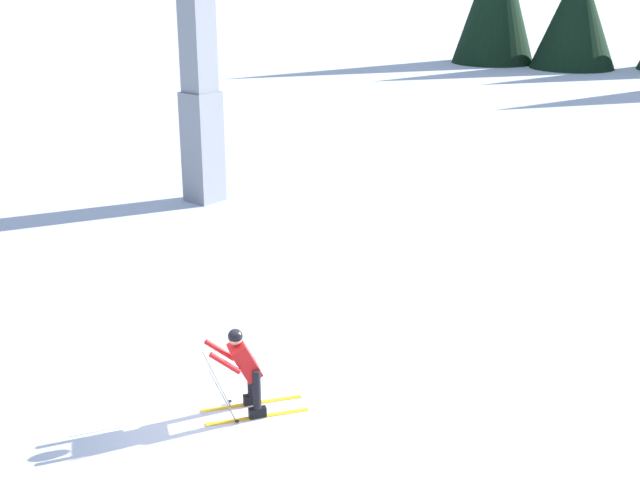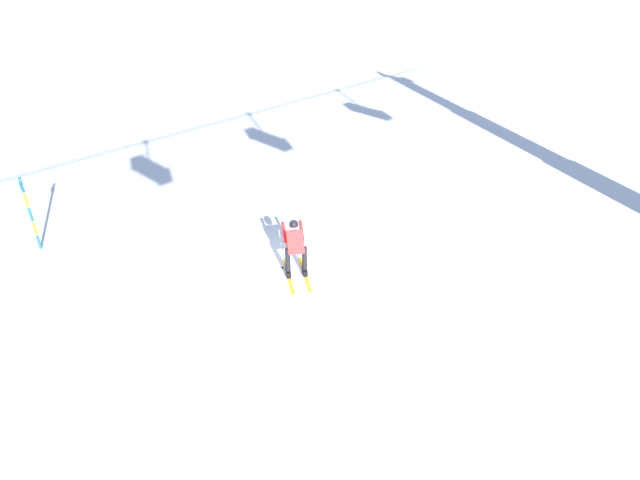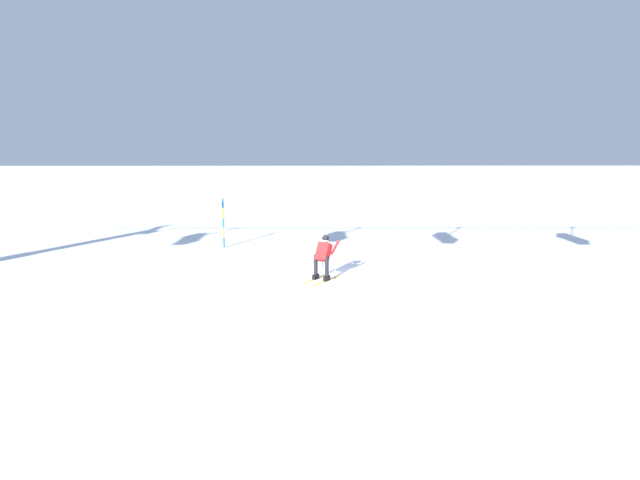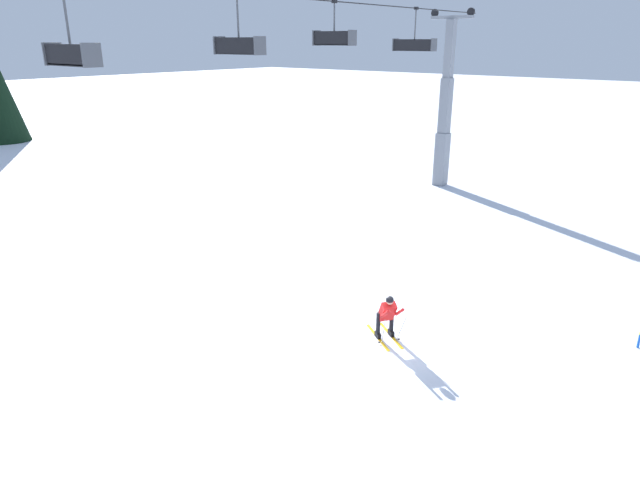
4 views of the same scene
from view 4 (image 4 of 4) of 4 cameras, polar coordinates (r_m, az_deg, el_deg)
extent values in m
plane|color=white|center=(17.02, 6.54, -10.34)|extent=(260.00, 260.00, 0.00)
cube|color=yellow|center=(17.36, 7.30, -9.69)|extent=(1.00, 1.44, 0.01)
cube|color=black|center=(17.32, 7.31, -9.44)|extent=(0.25, 0.29, 0.16)
cylinder|color=black|center=(17.13, 7.37, -8.25)|extent=(0.13, 0.13, 0.66)
cube|color=yellow|center=(17.21, 5.95, -9.93)|extent=(1.00, 1.44, 0.01)
cube|color=black|center=(17.16, 5.96, -9.68)|extent=(0.25, 0.29, 0.16)
cylinder|color=black|center=(16.97, 6.01, -8.47)|extent=(0.13, 0.13, 0.66)
cube|color=red|center=(16.74, 6.94, -7.28)|extent=(0.63, 0.65, 0.66)
sphere|color=beige|center=(16.45, 7.19, -6.25)|extent=(0.22, 0.22, 0.22)
sphere|color=black|center=(16.43, 7.19, -6.14)|extent=(0.24, 0.24, 0.24)
cylinder|color=red|center=(16.49, 8.18, -7.34)|extent=(0.34, 0.46, 0.43)
cylinder|color=gray|center=(16.76, 8.28, -9.20)|extent=(0.18, 0.46, 1.13)
cylinder|color=black|center=(17.10, 8.11, -10.05)|extent=(0.07, 0.07, 0.01)
cylinder|color=red|center=(16.32, 6.70, -7.58)|extent=(0.34, 0.46, 0.43)
cylinder|color=gray|center=(16.55, 6.52, -9.50)|extent=(0.37, 0.33, 1.13)
cylinder|color=black|center=(16.87, 6.09, -10.41)|extent=(0.07, 0.07, 0.01)
cube|color=gray|center=(35.34, 12.38, 8.10)|extent=(0.70, 0.70, 3.22)
cube|color=gray|center=(34.86, 12.78, 13.29)|extent=(0.58, 0.58, 3.22)
cube|color=gray|center=(34.66, 13.20, 18.58)|extent=(0.47, 0.47, 3.22)
cube|color=gray|center=(34.68, 13.43, 21.39)|extent=(0.28, 2.59, 0.18)
cylinder|color=black|center=(35.21, 11.73, 21.88)|extent=(0.10, 0.44, 0.44)
cylinder|color=black|center=(34.21, 15.26, 21.69)|extent=(0.10, 0.44, 0.44)
cylinder|color=#4C4F54|center=(17.66, -24.70, 20.53)|extent=(0.07, 0.07, 1.65)
cube|color=black|center=(17.65, -24.04, 16.12)|extent=(0.45, 2.13, 0.06)
cube|color=black|center=(17.55, -24.76, 16.92)|extent=(0.06, 2.13, 0.55)
cylinder|color=#4C4F54|center=(17.79, -23.28, 17.21)|extent=(0.04, 2.02, 0.04)
cube|color=#4C4F54|center=(18.59, -25.76, 16.84)|extent=(0.57, 0.05, 0.63)
cube|color=#4C4F54|center=(16.71, -22.41, 17.16)|extent=(0.57, 0.05, 0.63)
cylinder|color=#4C4F54|center=(21.33, -8.46, 21.86)|extent=(0.07, 0.07, 1.45)
cube|color=black|center=(21.32, -8.28, 18.44)|extent=(0.45, 2.12, 0.06)
cube|color=black|center=(21.18, -8.73, 19.15)|extent=(0.06, 2.12, 0.55)
cylinder|color=#4C4F54|center=(21.52, -7.69, 19.28)|extent=(0.04, 2.02, 0.04)
cube|color=#4C4F54|center=(22.10, -10.30, 19.09)|extent=(0.57, 0.05, 0.63)
cube|color=#4C4F54|center=(20.55, -6.19, 19.25)|extent=(0.57, 0.05, 0.63)
cube|color=black|center=(25.47, 1.49, 23.32)|extent=(0.20, 0.16, 0.14)
cylinder|color=#4C4F54|center=(25.44, 1.48, 22.00)|extent=(0.07, 0.07, 1.17)
cube|color=black|center=(25.42, 1.46, 19.44)|extent=(0.45, 1.95, 0.06)
cube|color=black|center=(25.27, 1.17, 20.06)|extent=(0.06, 1.95, 0.55)
cylinder|color=#4C4F54|center=(25.67, 1.91, 20.10)|extent=(0.04, 1.86, 0.04)
cube|color=#4C4F54|center=(26.04, -0.34, 20.06)|extent=(0.57, 0.05, 0.63)
cube|color=#4C4F54|center=(24.84, 3.35, 20.04)|extent=(0.57, 0.05, 0.63)
cube|color=black|center=(31.13, 9.86, 22.42)|extent=(0.20, 0.16, 0.14)
cylinder|color=#4C4F54|center=(31.10, 9.78, 21.05)|extent=(0.07, 0.07, 1.49)
cube|color=black|center=(31.09, 9.63, 18.67)|extent=(0.45, 2.30, 0.06)
cube|color=black|center=(30.92, 9.47, 19.18)|extent=(0.06, 2.30, 0.55)
cylinder|color=#4C4F54|center=(31.35, 9.96, 19.21)|extent=(0.04, 2.18, 0.04)
cube|color=#4C4F54|center=(31.68, 7.76, 19.27)|extent=(0.57, 0.05, 0.63)
cube|color=#4C4F54|center=(30.53, 11.63, 19.05)|extent=(0.57, 0.05, 0.63)
cylinder|color=blue|center=(18.98, 29.96, -8.99)|extent=(0.07, 0.07, 0.43)
camera|label=1|loc=(21.21, 41.33, 11.01)|focal=46.72mm
camera|label=2|loc=(26.39, 0.52, 18.30)|focal=30.00mm
camera|label=3|loc=(28.65, -23.16, 9.71)|focal=29.95mm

